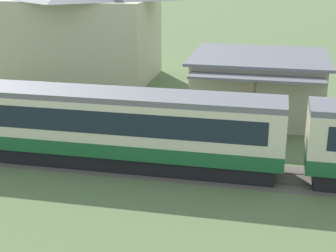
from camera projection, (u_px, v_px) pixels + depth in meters
passenger_train at (301, 138)px, 26.37m from camera, size 91.19×3.02×4.22m
railway_track at (154, 167)px, 28.69m from camera, size 142.63×3.60×0.04m
station_building at (258, 85)px, 37.13m from camera, size 9.62×9.69×4.48m
station_house_grey_roof at (80, 25)px, 47.67m from camera, size 14.59×9.56×9.70m
yard_tree_1 at (31, 16)px, 48.44m from camera, size 5.06×5.06×8.22m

